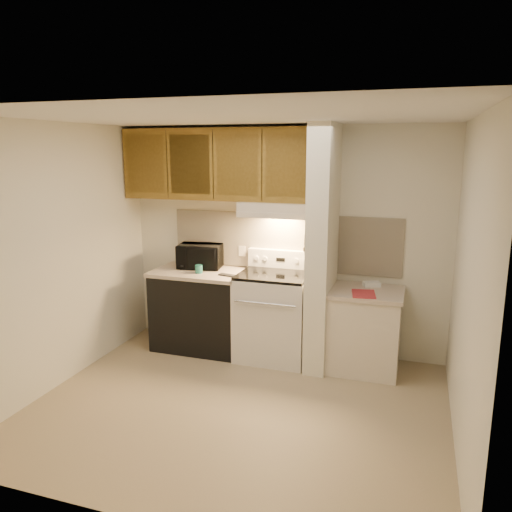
% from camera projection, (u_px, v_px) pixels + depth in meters
% --- Properties ---
extents(floor, '(3.60, 3.60, 0.00)m').
position_uv_depth(floor, '(238.00, 407.00, 4.44)').
color(floor, tan).
rests_on(floor, ground).
extents(ceiling, '(3.60, 3.60, 0.00)m').
position_uv_depth(ceiling, '(235.00, 116.00, 3.92)').
color(ceiling, white).
rests_on(ceiling, wall_back).
extents(wall_back, '(3.60, 2.50, 0.02)m').
position_uv_depth(wall_back, '(283.00, 240.00, 5.57)').
color(wall_back, silver).
rests_on(wall_back, floor).
extents(wall_left, '(0.02, 3.00, 2.50)m').
position_uv_depth(wall_left, '(59.00, 257.00, 4.73)').
color(wall_left, silver).
rests_on(wall_left, floor).
extents(wall_right, '(0.02, 3.00, 2.50)m').
position_uv_depth(wall_right, '(468.00, 289.00, 3.63)').
color(wall_right, silver).
rests_on(wall_right, floor).
extents(backsplash, '(2.60, 0.02, 0.63)m').
position_uv_depth(backsplash, '(283.00, 242.00, 5.56)').
color(backsplash, '#FFEECC').
rests_on(backsplash, wall_back).
extents(range_body, '(0.76, 0.65, 0.92)m').
position_uv_depth(range_body, '(274.00, 317.00, 5.42)').
color(range_body, silver).
rests_on(range_body, floor).
extents(oven_window, '(0.50, 0.01, 0.30)m').
position_uv_depth(oven_window, '(266.00, 323.00, 5.11)').
color(oven_window, black).
rests_on(oven_window, range_body).
extents(oven_handle, '(0.65, 0.02, 0.02)m').
position_uv_depth(oven_handle, '(264.00, 304.00, 5.03)').
color(oven_handle, silver).
rests_on(oven_handle, range_body).
extents(cooktop, '(0.74, 0.64, 0.03)m').
position_uv_depth(cooktop, '(274.00, 275.00, 5.32)').
color(cooktop, black).
rests_on(cooktop, range_body).
extents(range_backguard, '(0.76, 0.08, 0.20)m').
position_uv_depth(range_backguard, '(282.00, 259.00, 5.56)').
color(range_backguard, silver).
rests_on(range_backguard, range_body).
extents(range_display, '(0.10, 0.01, 0.04)m').
position_uv_depth(range_display, '(281.00, 260.00, 5.52)').
color(range_display, black).
rests_on(range_display, range_backguard).
extents(range_knob_left_outer, '(0.05, 0.02, 0.05)m').
position_uv_depth(range_knob_left_outer, '(256.00, 258.00, 5.60)').
color(range_knob_left_outer, silver).
rests_on(range_knob_left_outer, range_backguard).
extents(range_knob_left_inner, '(0.05, 0.02, 0.05)m').
position_uv_depth(range_knob_left_inner, '(265.00, 259.00, 5.57)').
color(range_knob_left_inner, silver).
rests_on(range_knob_left_inner, range_backguard).
extents(range_knob_right_inner, '(0.05, 0.02, 0.05)m').
position_uv_depth(range_knob_right_inner, '(296.00, 261.00, 5.46)').
color(range_knob_right_inner, silver).
rests_on(range_knob_right_inner, range_backguard).
extents(range_knob_right_outer, '(0.05, 0.02, 0.05)m').
position_uv_depth(range_knob_right_outer, '(305.00, 261.00, 5.43)').
color(range_knob_right_outer, silver).
rests_on(range_knob_right_outer, range_backguard).
extents(dishwasher_front, '(1.00, 0.63, 0.87)m').
position_uv_depth(dishwasher_front, '(200.00, 311.00, 5.70)').
color(dishwasher_front, black).
rests_on(dishwasher_front, floor).
extents(left_countertop, '(1.04, 0.67, 0.04)m').
position_uv_depth(left_countertop, '(199.00, 272.00, 5.60)').
color(left_countertop, '#C5B29E').
rests_on(left_countertop, dishwasher_front).
extents(spoon_rest, '(0.24, 0.12, 0.02)m').
position_uv_depth(spoon_rest, '(229.00, 275.00, 5.37)').
color(spoon_rest, black).
rests_on(spoon_rest, left_countertop).
extents(teal_jar, '(0.11, 0.11, 0.09)m').
position_uv_depth(teal_jar, '(199.00, 269.00, 5.49)').
color(teal_jar, '#216E62').
rests_on(teal_jar, left_countertop).
extents(outlet, '(0.08, 0.01, 0.12)m').
position_uv_depth(outlet, '(242.00, 251.00, 5.73)').
color(outlet, beige).
rests_on(outlet, backsplash).
extents(microwave, '(0.54, 0.41, 0.27)m').
position_uv_depth(microwave, '(200.00, 256.00, 5.72)').
color(microwave, black).
rests_on(microwave, left_countertop).
extents(partition_pillar, '(0.22, 0.70, 2.50)m').
position_uv_depth(partition_pillar, '(322.00, 249.00, 5.09)').
color(partition_pillar, white).
rests_on(partition_pillar, floor).
extents(pillar_trim, '(0.01, 0.70, 0.04)m').
position_uv_depth(pillar_trim, '(311.00, 243.00, 5.12)').
color(pillar_trim, brown).
rests_on(pillar_trim, partition_pillar).
extents(knife_strip, '(0.02, 0.42, 0.04)m').
position_uv_depth(knife_strip, '(310.00, 242.00, 5.07)').
color(knife_strip, black).
rests_on(knife_strip, partition_pillar).
extents(knife_blade_a, '(0.01, 0.03, 0.16)m').
position_uv_depth(knife_blade_a, '(305.00, 255.00, 4.95)').
color(knife_blade_a, silver).
rests_on(knife_blade_a, knife_strip).
extents(knife_handle_a, '(0.02, 0.02, 0.10)m').
position_uv_depth(knife_handle_a, '(305.00, 240.00, 4.91)').
color(knife_handle_a, black).
rests_on(knife_handle_a, knife_strip).
extents(knife_blade_b, '(0.01, 0.04, 0.18)m').
position_uv_depth(knife_blade_b, '(307.00, 254.00, 5.03)').
color(knife_blade_b, silver).
rests_on(knife_blade_b, knife_strip).
extents(knife_handle_b, '(0.02, 0.02, 0.10)m').
position_uv_depth(knife_handle_b, '(307.00, 239.00, 4.98)').
color(knife_handle_b, black).
rests_on(knife_handle_b, knife_strip).
extents(knife_blade_c, '(0.01, 0.04, 0.20)m').
position_uv_depth(knife_blade_c, '(308.00, 254.00, 5.09)').
color(knife_blade_c, silver).
rests_on(knife_blade_c, knife_strip).
extents(knife_handle_c, '(0.02, 0.02, 0.10)m').
position_uv_depth(knife_handle_c, '(309.00, 237.00, 5.07)').
color(knife_handle_c, black).
rests_on(knife_handle_c, knife_strip).
extents(knife_blade_d, '(0.01, 0.04, 0.16)m').
position_uv_depth(knife_blade_d, '(310.00, 250.00, 5.17)').
color(knife_blade_d, silver).
rests_on(knife_blade_d, knife_strip).
extents(knife_handle_d, '(0.02, 0.02, 0.10)m').
position_uv_depth(knife_handle_d, '(310.00, 236.00, 5.13)').
color(knife_handle_d, black).
rests_on(knife_handle_d, knife_strip).
extents(knife_blade_e, '(0.01, 0.04, 0.18)m').
position_uv_depth(knife_blade_e, '(311.00, 250.00, 5.23)').
color(knife_blade_e, silver).
rests_on(knife_blade_e, knife_strip).
extents(knife_handle_e, '(0.02, 0.02, 0.10)m').
position_uv_depth(knife_handle_e, '(312.00, 235.00, 5.22)').
color(knife_handle_e, black).
rests_on(knife_handle_e, knife_strip).
extents(oven_mitt, '(0.03, 0.11, 0.27)m').
position_uv_depth(oven_mitt, '(313.00, 248.00, 5.30)').
color(oven_mitt, gray).
rests_on(oven_mitt, partition_pillar).
extents(right_cab_base, '(0.70, 0.60, 0.81)m').
position_uv_depth(right_cab_base, '(364.00, 332.00, 5.13)').
color(right_cab_base, beige).
rests_on(right_cab_base, floor).
extents(right_countertop, '(0.74, 0.64, 0.04)m').
position_uv_depth(right_countertop, '(366.00, 292.00, 5.04)').
color(right_countertop, '#C5B29E').
rests_on(right_countertop, right_cab_base).
extents(red_folder, '(0.27, 0.33, 0.01)m').
position_uv_depth(red_folder, '(364.00, 294.00, 4.90)').
color(red_folder, '#AD2A31').
rests_on(red_folder, right_countertop).
extents(white_box, '(0.20, 0.17, 0.04)m').
position_uv_depth(white_box, '(372.00, 284.00, 5.19)').
color(white_box, white).
rests_on(white_box, right_countertop).
extents(range_hood, '(0.78, 0.44, 0.15)m').
position_uv_depth(range_hood, '(278.00, 209.00, 5.29)').
color(range_hood, beige).
rests_on(range_hood, upper_cabinets).
extents(hood_lip, '(0.78, 0.04, 0.06)m').
position_uv_depth(hood_lip, '(273.00, 216.00, 5.10)').
color(hood_lip, beige).
rests_on(hood_lip, range_hood).
extents(upper_cabinets, '(2.18, 0.33, 0.77)m').
position_uv_depth(upper_cabinets, '(219.00, 164.00, 5.44)').
color(upper_cabinets, brown).
rests_on(upper_cabinets, wall_back).
extents(cab_door_a, '(0.46, 0.01, 0.63)m').
position_uv_depth(cab_door_a, '(145.00, 164.00, 5.54)').
color(cab_door_a, brown).
rests_on(cab_door_a, upper_cabinets).
extents(cab_gap_a, '(0.01, 0.01, 0.73)m').
position_uv_depth(cab_gap_a, '(167.00, 164.00, 5.46)').
color(cab_gap_a, black).
rests_on(cab_gap_a, upper_cabinets).
extents(cab_door_b, '(0.46, 0.01, 0.63)m').
position_uv_depth(cab_door_b, '(190.00, 164.00, 5.38)').
color(cab_door_b, brown).
rests_on(cab_door_b, upper_cabinets).
extents(cab_gap_b, '(0.01, 0.01, 0.73)m').
position_uv_depth(cab_gap_b, '(213.00, 165.00, 5.29)').
color(cab_gap_b, black).
rests_on(cab_gap_b, upper_cabinets).
extents(cab_door_c, '(0.46, 0.01, 0.63)m').
position_uv_depth(cab_door_c, '(237.00, 165.00, 5.21)').
color(cab_door_c, brown).
rests_on(cab_door_c, upper_cabinets).
extents(cab_gap_c, '(0.01, 0.01, 0.73)m').
position_uv_depth(cab_gap_c, '(262.00, 165.00, 5.13)').
color(cab_gap_c, black).
rests_on(cab_gap_c, upper_cabinets).
extents(cab_door_d, '(0.46, 0.01, 0.63)m').
position_uv_depth(cab_door_d, '(288.00, 166.00, 5.05)').
color(cab_door_d, brown).
rests_on(cab_door_d, upper_cabinets).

